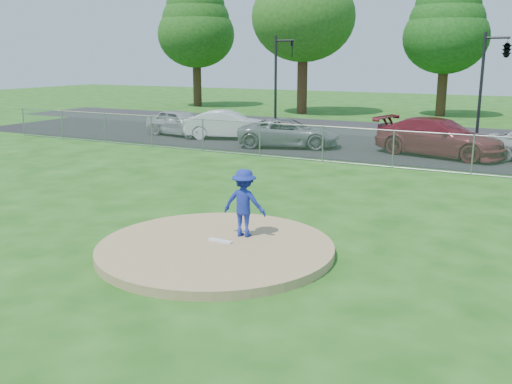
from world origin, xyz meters
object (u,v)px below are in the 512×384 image
(parked_car_gray, at_px, (289,133))
(traffic_cone, at_px, (290,139))
(traffic_signal_left, at_px, (279,73))
(pitcher, at_px, (244,203))
(parked_car_white, at_px, (228,125))
(tree_left, at_px, (304,3))
(traffic_signal_center, at_px, (504,51))
(parked_car_darkred, at_px, (439,137))
(tree_far_left, at_px, (196,25))
(parked_car_silver, at_px, (180,123))
(tree_center, at_px, (447,27))

(parked_car_gray, bearing_deg, traffic_cone, -1.53)
(traffic_signal_left, bearing_deg, traffic_cone, -60.51)
(pitcher, xyz_separation_m, parked_car_white, (-9.31, 15.22, -0.24))
(tree_left, xyz_separation_m, parked_car_white, (1.96, -14.91, -7.48))
(parked_car_gray, bearing_deg, pitcher, -177.86)
(traffic_signal_left, distance_m, traffic_signal_center, 12.79)
(traffic_signal_center, height_order, parked_car_darkred, traffic_signal_center)
(tree_far_left, bearing_deg, parked_car_silver, -59.72)
(tree_left, height_order, traffic_cone, tree_left)
(traffic_cone, height_order, parked_car_gray, parked_car_gray)
(tree_far_left, bearing_deg, parked_car_gray, -46.52)
(parked_car_silver, distance_m, parked_car_white, 3.01)
(tree_center, height_order, parked_car_silver, tree_center)
(traffic_signal_center, bearing_deg, traffic_cone, -144.39)
(traffic_signal_left, height_order, parked_car_gray, traffic_signal_left)
(pitcher, bearing_deg, traffic_signal_center, -106.99)
(traffic_signal_center, relative_size, parked_car_darkred, 0.97)
(tree_far_left, distance_m, traffic_signal_center, 28.31)
(tree_center, distance_m, parked_car_white, 20.45)
(traffic_signal_center, relative_size, pitcher, 3.47)
(tree_far_left, distance_m, parked_car_silver, 20.73)
(traffic_cone, bearing_deg, traffic_signal_left, 119.49)
(tree_center, relative_size, parked_car_darkred, 1.70)
(tree_center, bearing_deg, traffic_signal_center, -67.51)
(pitcher, xyz_separation_m, parked_car_silver, (-12.32, 15.08, -0.26))
(tree_far_left, bearing_deg, traffic_signal_center, -22.96)
(parked_car_silver, bearing_deg, parked_car_gray, -87.30)
(traffic_signal_center, distance_m, parked_car_darkred, 7.54)
(traffic_signal_left, xyz_separation_m, parked_car_gray, (3.82, -6.99, -2.67))
(traffic_signal_center, distance_m, traffic_cone, 11.94)
(traffic_signal_left, xyz_separation_m, traffic_signal_center, (12.73, -0.00, 1.25))
(traffic_signal_left, distance_m, traffic_cone, 8.05)
(tree_center, bearing_deg, parked_car_darkred, -80.29)
(traffic_signal_left, distance_m, parked_car_silver, 7.37)
(tree_far_left, distance_m, parked_car_darkred, 30.31)
(traffic_signal_center, height_order, parked_car_silver, traffic_signal_center)
(tree_center, bearing_deg, parked_car_white, -114.16)
(parked_car_gray, height_order, parked_car_darkred, parked_car_darkred)
(tree_left, distance_m, tree_center, 10.59)
(pitcher, bearing_deg, traffic_cone, -76.94)
(tree_left, xyz_separation_m, tree_center, (10.00, 3.00, -1.77))
(traffic_signal_center, relative_size, parked_car_silver, 1.30)
(parked_car_silver, relative_size, parked_car_gray, 0.87)
(parked_car_white, bearing_deg, traffic_signal_center, -84.17)
(tree_center, xyz_separation_m, parked_car_silver, (-11.04, -18.05, -5.73))
(pitcher, distance_m, parked_car_silver, 19.47)
(traffic_cone, bearing_deg, parked_car_silver, 176.40)
(parked_car_gray, bearing_deg, tree_center, -29.84)
(parked_car_darkred, bearing_deg, parked_car_gray, 109.27)
(tree_far_left, height_order, parked_car_silver, tree_far_left)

